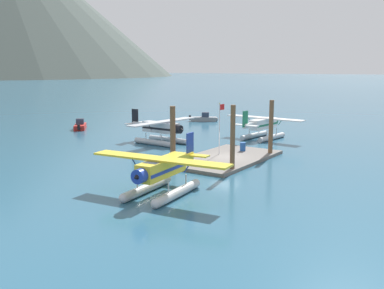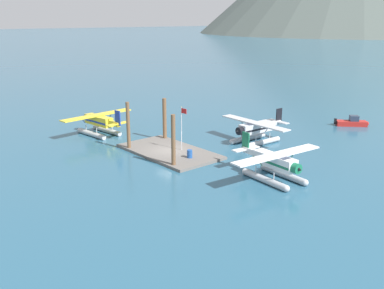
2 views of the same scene
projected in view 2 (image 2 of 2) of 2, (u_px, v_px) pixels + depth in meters
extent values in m
plane|color=#285670|center=(169.00, 153.00, 50.20)|extent=(1200.00, 1200.00, 0.00)
cube|color=#66605B|center=(169.00, 152.00, 50.15)|extent=(12.26, 6.69, 0.30)
cylinder|color=brown|center=(128.00, 126.00, 50.45)|extent=(0.42, 0.42, 5.73)
cylinder|color=brown|center=(173.00, 141.00, 44.54)|extent=(0.45, 0.45, 5.63)
cylinder|color=brown|center=(165.00, 120.00, 54.60)|extent=(0.49, 0.49, 5.40)
cylinder|color=silver|center=(181.00, 129.00, 49.55)|extent=(0.08, 0.08, 5.01)
cube|color=red|center=(184.00, 111.00, 48.62)|extent=(0.90, 0.03, 0.56)
sphere|color=gold|center=(181.00, 107.00, 48.83)|extent=(0.10, 0.10, 0.10)
cylinder|color=#1E4C99|center=(190.00, 154.00, 47.34)|extent=(0.58, 0.58, 0.88)
torus|color=#1E4C99|center=(190.00, 154.00, 47.34)|extent=(0.62, 0.62, 0.04)
cylinder|color=#B7BABF|center=(92.00, 134.00, 57.10)|extent=(5.64, 1.24, 0.64)
sphere|color=#B7BABF|center=(80.00, 130.00, 58.94)|extent=(0.64, 0.64, 0.64)
cylinder|color=#B7BABF|center=(107.00, 130.00, 58.85)|extent=(5.64, 1.24, 0.64)
sphere|color=#B7BABF|center=(95.00, 127.00, 60.69)|extent=(0.64, 0.64, 0.64)
cylinder|color=#B7BABF|center=(86.00, 127.00, 57.70)|extent=(0.10, 0.10, 0.70)
cylinder|color=#B7BABF|center=(97.00, 131.00, 56.13)|extent=(0.10, 0.10, 0.70)
cylinder|color=#B7BABF|center=(102.00, 124.00, 59.45)|extent=(0.10, 0.10, 0.70)
cylinder|color=#B7BABF|center=(112.00, 127.00, 57.87)|extent=(0.10, 0.10, 0.70)
cube|color=yellow|center=(99.00, 120.00, 57.52)|extent=(4.91, 1.75, 1.20)
cube|color=#1E389E|center=(99.00, 121.00, 57.55)|extent=(4.81, 1.76, 0.24)
cube|color=#283347|center=(94.00, 117.00, 58.14)|extent=(1.21, 1.17, 0.56)
cube|color=yellow|center=(97.00, 115.00, 57.53)|extent=(2.51, 10.49, 0.14)
cylinder|color=#1E389E|center=(83.00, 120.00, 56.09)|extent=(0.15, 0.63, 0.84)
cylinder|color=#1E389E|center=(111.00, 115.00, 59.16)|extent=(0.15, 0.63, 0.84)
cylinder|color=#1E389E|center=(87.00, 117.00, 59.30)|extent=(0.70, 1.02, 0.96)
cone|color=black|center=(85.00, 117.00, 59.59)|extent=(0.39, 0.40, 0.36)
cube|color=yellow|center=(114.00, 124.00, 55.36)|extent=(2.23, 0.67, 0.56)
cube|color=#1E389E|center=(118.00, 118.00, 54.53)|extent=(1.01, 0.23, 1.90)
cube|color=yellow|center=(117.00, 124.00, 54.80)|extent=(1.14, 3.27, 0.10)
cylinder|color=#B7BABF|center=(263.00, 142.00, 53.22)|extent=(0.95, 5.63, 0.64)
sphere|color=#B7BABF|center=(246.00, 146.00, 51.58)|extent=(0.64, 0.64, 0.64)
cylinder|color=#B7BABF|center=(248.00, 138.00, 55.12)|extent=(0.95, 5.63, 0.64)
sphere|color=#B7BABF|center=(232.00, 142.00, 53.49)|extent=(0.64, 0.64, 0.64)
cylinder|color=#B7BABF|center=(256.00, 139.00, 52.33)|extent=(0.10, 0.10, 0.70)
cylinder|color=#B7BABF|center=(270.00, 136.00, 53.73)|extent=(0.10, 0.10, 0.70)
cylinder|color=#B7BABF|center=(242.00, 134.00, 54.23)|extent=(0.10, 0.10, 0.70)
cylinder|color=#B7BABF|center=(255.00, 132.00, 55.63)|extent=(0.10, 0.10, 0.70)
cube|color=silver|center=(256.00, 128.00, 53.71)|extent=(1.51, 4.86, 1.20)
cube|color=black|center=(256.00, 128.00, 53.74)|extent=(1.52, 4.77, 0.24)
cube|color=#283347|center=(250.00, 126.00, 52.99)|extent=(1.11, 1.16, 0.56)
cube|color=silver|center=(254.00, 123.00, 53.35)|extent=(10.46, 1.98, 0.14)
cylinder|color=black|center=(267.00, 129.00, 51.77)|extent=(0.63, 0.11, 0.84)
cylinder|color=black|center=(242.00, 122.00, 55.12)|extent=(0.63, 0.11, 0.84)
cylinder|color=black|center=(240.00, 131.00, 52.14)|extent=(0.99, 0.65, 0.96)
cone|color=black|center=(237.00, 131.00, 51.88)|extent=(0.38, 0.37, 0.36)
cube|color=silver|center=(274.00, 123.00, 55.58)|extent=(0.56, 2.22, 0.56)
cube|color=black|center=(279.00, 116.00, 55.87)|extent=(0.18, 1.01, 1.90)
cube|color=silver|center=(278.00, 121.00, 56.02)|extent=(3.24, 0.98, 0.10)
cylinder|color=#B7BABF|center=(283.00, 174.00, 42.41)|extent=(5.64, 1.17, 0.64)
sphere|color=#B7BABF|center=(305.00, 183.00, 40.22)|extent=(0.64, 0.64, 0.64)
cylinder|color=#B7BABF|center=(264.00, 179.00, 41.03)|extent=(5.64, 1.17, 0.64)
sphere|color=#B7BABF|center=(286.00, 189.00, 38.84)|extent=(0.64, 0.64, 0.64)
cylinder|color=#B7BABF|center=(293.00, 171.00, 41.28)|extent=(0.10, 0.10, 0.70)
cylinder|color=#B7BABF|center=(274.00, 164.00, 43.17)|extent=(0.10, 0.10, 0.70)
cylinder|color=#B7BABF|center=(274.00, 176.00, 39.90)|extent=(0.10, 0.10, 0.70)
cylinder|color=#B7BABF|center=(256.00, 169.00, 41.79)|extent=(0.10, 0.10, 0.70)
cube|color=white|center=(275.00, 161.00, 41.27)|extent=(4.90, 1.69, 1.20)
cube|color=#196B47|center=(275.00, 162.00, 41.30)|extent=(4.80, 1.70, 0.24)
cube|color=#283347|center=(283.00, 160.00, 40.33)|extent=(1.20, 1.15, 0.56)
cube|color=white|center=(277.00, 155.00, 40.85)|extent=(2.38, 10.49, 0.14)
cylinder|color=#196B47|center=(293.00, 154.00, 42.15)|extent=(0.14, 0.63, 0.84)
cylinder|color=#196B47|center=(260.00, 162.00, 39.72)|extent=(0.14, 0.63, 0.84)
cylinder|color=#196B47|center=(296.00, 168.00, 39.15)|extent=(0.69, 1.01, 0.96)
cone|color=black|center=(300.00, 170.00, 38.80)|extent=(0.38, 0.39, 0.36)
cube|color=white|center=(251.00, 151.00, 43.79)|extent=(2.23, 0.65, 0.56)
cube|color=#196B47|center=(246.00, 141.00, 44.26)|extent=(1.01, 0.21, 1.90)
cube|color=white|center=(246.00, 149.00, 44.39)|extent=(1.10, 3.26, 0.10)
cube|color=#B2231E|center=(351.00, 123.00, 62.72)|extent=(4.07, 3.98, 0.70)
sphere|color=#B2231E|center=(366.00, 124.00, 62.52)|extent=(0.70, 0.70, 0.70)
cube|color=#283347|center=(354.00, 118.00, 62.48)|extent=(1.63, 1.62, 0.80)
cube|color=black|center=(335.00, 121.00, 62.87)|extent=(0.48, 0.48, 0.80)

